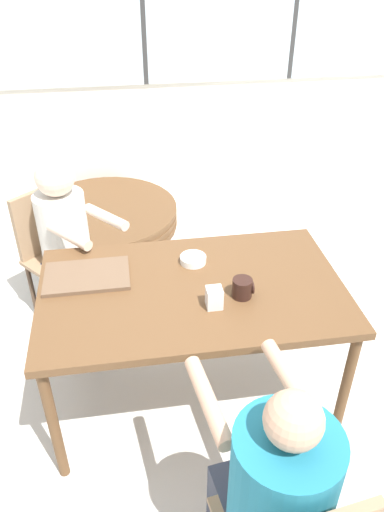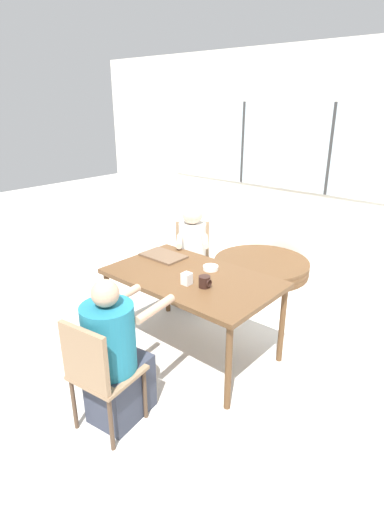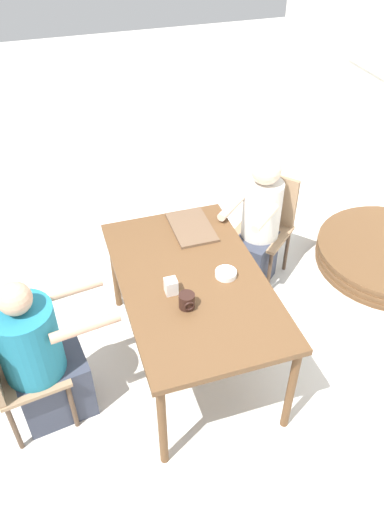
% 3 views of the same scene
% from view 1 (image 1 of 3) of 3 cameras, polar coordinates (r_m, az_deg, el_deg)
% --- Properties ---
extents(ground_plane, '(16.00, 16.00, 0.00)m').
position_cam_1_polar(ground_plane, '(2.90, 0.00, -15.33)').
color(ground_plane, beige).
extents(wall_back_with_windows, '(8.40, 0.08, 2.80)m').
position_cam_1_polar(wall_back_with_windows, '(4.61, -5.57, 24.04)').
color(wall_back_with_windows, white).
rests_on(wall_back_with_windows, ground_plane).
extents(dining_table, '(1.46, 0.87, 0.74)m').
position_cam_1_polar(dining_table, '(2.42, 0.00, -4.81)').
color(dining_table, brown).
rests_on(dining_table, ground_plane).
extents(chair_for_woman_green_shirt, '(0.56, 0.56, 0.86)m').
position_cam_1_polar(chair_for_woman_green_shirt, '(3.24, -15.50, 1.28)').
color(chair_for_woman_green_shirt, '#937556').
rests_on(chair_for_woman_green_shirt, ground_plane).
extents(person_woman_green_shirt, '(0.57, 0.59, 1.12)m').
position_cam_1_polar(person_woman_green_shirt, '(3.12, -13.74, 0.31)').
color(person_woman_green_shirt, '#333847').
rests_on(person_woman_green_shirt, ground_plane).
extents(person_man_blue_shirt, '(0.43, 0.69, 1.09)m').
position_cam_1_polar(person_man_blue_shirt, '(1.99, 9.10, -26.43)').
color(person_man_blue_shirt, '#333847').
rests_on(person_man_blue_shirt, ground_plane).
extents(food_tray_dark, '(0.41, 0.27, 0.02)m').
position_cam_1_polar(food_tray_dark, '(2.49, -11.92, -2.25)').
color(food_tray_dark, brown).
rests_on(food_tray_dark, dining_table).
extents(coffee_mug, '(0.10, 0.09, 0.09)m').
position_cam_1_polar(coffee_mug, '(2.32, 5.82, -3.65)').
color(coffee_mug, black).
rests_on(coffee_mug, dining_table).
extents(milk_carton_small, '(0.07, 0.07, 0.10)m').
position_cam_1_polar(milk_carton_small, '(2.25, 2.56, -4.78)').
color(milk_carton_small, silver).
rests_on(milk_carton_small, dining_table).
extents(bowl_white_shallow, '(0.13, 0.13, 0.04)m').
position_cam_1_polar(bowl_white_shallow, '(2.54, 0.13, -0.39)').
color(bowl_white_shallow, white).
rests_on(bowl_white_shallow, dining_table).
extents(folded_table_stack, '(1.24, 1.24, 0.18)m').
position_cam_1_polar(folded_table_stack, '(4.34, -9.95, 4.38)').
color(folded_table_stack, brown).
rests_on(folded_table_stack, ground_plane).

